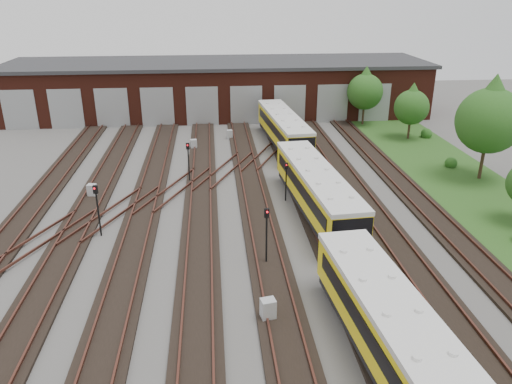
{
  "coord_description": "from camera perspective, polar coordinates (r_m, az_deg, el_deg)",
  "views": [
    {
      "loc": [
        -1.01,
        -22.19,
        14.73
      ],
      "look_at": [
        1.79,
        8.54,
        2.0
      ],
      "focal_mm": 35.0,
      "sensor_mm": 36.0,
      "label": 1
    }
  ],
  "objects": [
    {
      "name": "ground",
      "position": [
        26.65,
        -2.21,
        -11.15
      ],
      "size": [
        120.0,
        120.0,
        0.0
      ],
      "primitive_type": "plane",
      "color": "#4D4B48",
      "rests_on": "ground"
    },
    {
      "name": "track_network",
      "position": [
        27.08,
        -2.64,
        -10.29
      ],
      "size": [
        30.4,
        70.0,
        0.33
      ],
      "color": "black",
      "rests_on": "ground"
    },
    {
      "name": "maintenance_shed",
      "position": [
        63.23,
        -4.31,
        11.86
      ],
      "size": [
        51.0,
        12.5,
        6.35
      ],
      "color": "#4A1B12",
      "rests_on": "ground"
    },
    {
      "name": "grass_verge",
      "position": [
        40.65,
        24.73,
        -0.95
      ],
      "size": [
        8.0,
        55.0,
        0.05
      ],
      "primitive_type": "cube",
      "color": "#224617",
      "rests_on": "ground"
    },
    {
      "name": "metro_train",
      "position": [
        34.48,
        6.91,
        0.25
      ],
      "size": [
        3.67,
        46.17,
        2.9
      ],
      "rotation": [
        0.0,
        0.0,
        0.08
      ],
      "color": "black",
      "rests_on": "ground"
    },
    {
      "name": "signal_mast_0",
      "position": [
        32.57,
        -17.69,
        -1.33
      ],
      "size": [
        0.3,
        0.29,
        3.45
      ],
      "rotation": [
        0.0,
        0.0,
        -0.29
      ],
      "color": "black",
      "rests_on": "ground"
    },
    {
      "name": "signal_mast_1",
      "position": [
        40.19,
        -7.74,
        3.93
      ],
      "size": [
        0.28,
        0.26,
        3.32
      ],
      "rotation": [
        0.0,
        0.0,
        -0.13
      ],
      "color": "black",
      "rests_on": "ground"
    },
    {
      "name": "signal_mast_2",
      "position": [
        36.41,
        3.46,
        1.75
      ],
      "size": [
        0.25,
        0.24,
        2.98
      ],
      "rotation": [
        0.0,
        0.0,
        -0.13
      ],
      "color": "black",
      "rests_on": "ground"
    },
    {
      "name": "signal_mast_3",
      "position": [
        27.83,
        1.21,
        -4.3
      ],
      "size": [
        0.29,
        0.27,
        3.49
      ],
      "rotation": [
        0.0,
        0.0,
        0.16
      ],
      "color": "black",
      "rests_on": "ground"
    },
    {
      "name": "relay_cabinet_0",
      "position": [
        39.43,
        -18.22,
        0.12
      ],
      "size": [
        0.71,
        0.63,
        1.04
      ],
      "primitive_type": "cube",
      "rotation": [
        0.0,
        0.0,
        -0.19
      ],
      "color": "#AAACAF",
      "rests_on": "ground"
    },
    {
      "name": "relay_cabinet_1",
      "position": [
        49.19,
        -7.13,
        5.42
      ],
      "size": [
        0.67,
        0.59,
        0.98
      ],
      "primitive_type": "cube",
      "rotation": [
        0.0,
        0.0,
        0.19
      ],
      "color": "#AAACAF",
      "rests_on": "ground"
    },
    {
      "name": "relay_cabinet_2",
      "position": [
        24.25,
        1.39,
        -13.32
      ],
      "size": [
        0.78,
        0.69,
        1.13
      ],
      "primitive_type": "cube",
      "rotation": [
        0.0,
        0.0,
        0.2
      ],
      "color": "#AAACAF",
      "rests_on": "ground"
    },
    {
      "name": "relay_cabinet_3",
      "position": [
        52.38,
        -3.03,
        6.59
      ],
      "size": [
        0.62,
        0.54,
        0.94
      ],
      "primitive_type": "cube",
      "rotation": [
        0.0,
        0.0,
        0.13
      ],
      "color": "#AAACAF",
      "rests_on": "ground"
    },
    {
      "name": "relay_cabinet_4",
      "position": [
        46.72,
        4.89,
        4.7
      ],
      "size": [
        0.71,
        0.6,
        1.14
      ],
      "primitive_type": "cube",
      "rotation": [
        0.0,
        0.0,
        -0.05
      ],
      "color": "#AAACAF",
      "rests_on": "ground"
    },
    {
      "name": "tree_0",
      "position": [
        58.45,
        12.39,
        11.6
      ],
      "size": [
        4.01,
        4.01,
        6.64
      ],
      "color": "#332417",
      "rests_on": "ground"
    },
    {
      "name": "tree_1",
      "position": [
        53.88,
        17.41,
        9.67
      ],
      "size": [
        3.53,
        3.53,
        5.86
      ],
      "color": "#332417",
      "rests_on": "ground"
    },
    {
      "name": "tree_2",
      "position": [
        43.76,
        25.26,
        8.18
      ],
      "size": [
        5.2,
        5.2,
        8.62
      ],
      "color": "#332417",
      "rests_on": "ground"
    },
    {
      "name": "bush_1",
      "position": [
        47.07,
        21.41,
        3.28
      ],
      "size": [
        1.06,
        1.06,
        1.06
      ],
      "primitive_type": "sphere",
      "color": "#1D4915",
      "rests_on": "ground"
    },
    {
      "name": "bush_2",
      "position": [
        55.62,
        18.92,
        6.47
      ],
      "size": [
        1.16,
        1.16,
        1.16
      ],
      "primitive_type": "sphere",
      "color": "#1D4915",
      "rests_on": "ground"
    }
  ]
}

